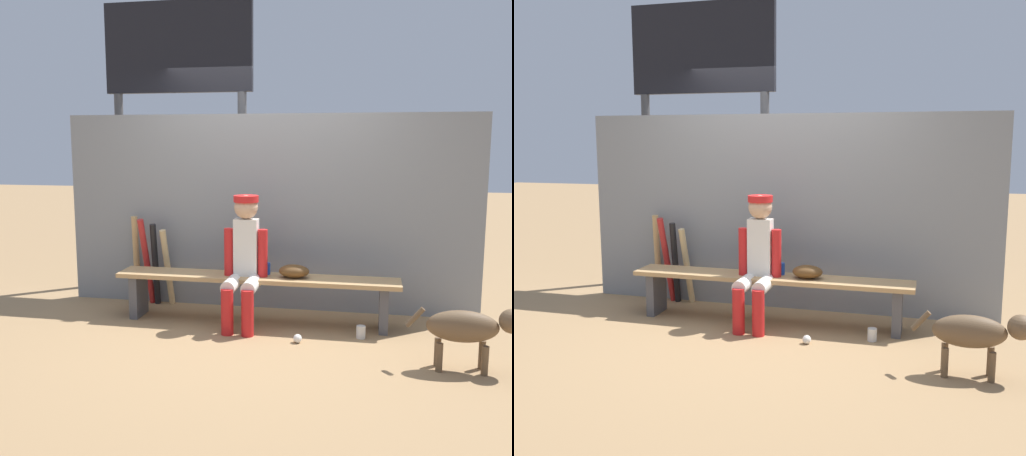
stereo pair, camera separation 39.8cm
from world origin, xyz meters
The scene contains 14 objects.
ground_plane centered at (0.00, 0.00, 0.00)m, with size 30.00×30.00×0.00m, color #9E7A51.
chainlink_fence centered at (0.00, 0.52, 0.98)m, with size 4.18×0.03×1.96m, color gray.
dugout_bench centered at (0.00, 0.00, 0.36)m, with size 2.64×0.36×0.45m.
player_seated centered at (-0.09, -0.11, 0.65)m, with size 0.41×0.55×1.20m.
baseball_glove centered at (0.36, 0.00, 0.51)m, with size 0.28×0.20×0.12m, color #593819.
bat_wood_natural centered at (-1.00, 0.37, 0.41)m, with size 0.06×0.06×0.82m, color tan.
bat_aluminum_black centered at (-1.14, 0.38, 0.43)m, with size 0.06×0.06×0.86m, color black.
bat_aluminum_red centered at (-1.22, 0.35, 0.46)m, with size 0.06×0.06×0.93m, color #B22323.
bat_wood_tan centered at (-1.37, 0.43, 0.46)m, with size 0.06×0.06×0.92m, color tan.
baseball centered at (0.45, -0.47, 0.04)m, with size 0.07×0.07×0.07m, color white.
cup_on_ground centered at (0.98, -0.25, 0.06)m, with size 0.08×0.08×0.11m, color silver.
cup_on_bench centered at (0.08, 0.08, 0.51)m, with size 0.08×0.08×0.11m, color #1E47AD.
scoreboard centered at (-1.08, 1.21, 2.39)m, with size 1.97×0.27×3.47m.
dog centered at (1.78, -0.82, 0.34)m, with size 0.84×0.20×0.49m.
Camera 2 is at (1.41, -5.04, 1.70)m, focal length 40.45 mm.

